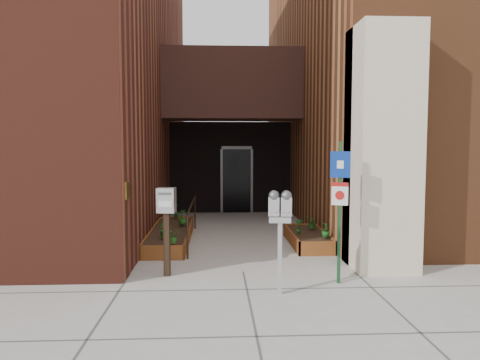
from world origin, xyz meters
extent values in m
plane|color=#9E9991|center=(0.00, 0.00, 0.00)|extent=(80.00, 80.00, 0.00)
cube|color=#5F271B|center=(-6.00, 6.70, 5.00)|extent=(8.00, 14.60, 10.00)
cube|color=brown|center=(6.00, 7.15, 5.00)|extent=(8.00, 13.70, 10.00)
cube|color=beige|center=(2.55, 0.20, 2.20)|extent=(1.10, 1.20, 4.40)
cube|color=black|center=(0.00, 6.00, 4.00)|extent=(4.20, 2.00, 2.00)
cube|color=black|center=(0.00, 7.40, 1.50)|extent=(4.00, 0.30, 3.00)
cube|color=black|center=(0.20, 7.22, 1.05)|extent=(0.90, 0.06, 2.10)
cube|color=#B79338|center=(-1.99, -0.20, 1.50)|extent=(0.04, 0.30, 0.30)
cube|color=brown|center=(-1.55, 0.92, 0.15)|extent=(0.90, 0.04, 0.30)
cube|color=brown|center=(-1.55, 4.48, 0.15)|extent=(0.90, 0.04, 0.30)
cube|color=brown|center=(-1.98, 2.70, 0.15)|extent=(0.04, 3.60, 0.30)
cube|color=brown|center=(-1.12, 2.70, 0.15)|extent=(0.04, 3.60, 0.30)
cube|color=black|center=(-1.55, 2.70, 0.13)|extent=(0.82, 3.52, 0.26)
cube|color=brown|center=(1.60, 1.12, 0.15)|extent=(0.80, 0.04, 0.30)
cube|color=brown|center=(1.60, 3.28, 0.15)|extent=(0.80, 0.04, 0.30)
cube|color=brown|center=(1.22, 2.20, 0.15)|extent=(0.04, 2.20, 0.30)
cube|color=brown|center=(1.98, 2.20, 0.15)|extent=(0.04, 2.20, 0.30)
cube|color=black|center=(1.60, 2.20, 0.13)|extent=(0.72, 2.12, 0.26)
cylinder|color=black|center=(-1.05, 1.00, 0.45)|extent=(0.04, 0.04, 0.90)
cylinder|color=black|center=(-1.05, 4.30, 0.45)|extent=(0.04, 0.04, 0.90)
cylinder|color=black|center=(-1.05, 2.65, 0.88)|extent=(0.04, 3.30, 0.04)
cube|color=#B6B6B9|center=(0.49, -1.23, 0.55)|extent=(0.07, 0.07, 1.10)
cube|color=#B6B6B9|center=(0.49, -1.23, 1.15)|extent=(0.35, 0.17, 0.09)
cube|color=#B6B6B9|center=(0.39, -1.22, 1.35)|extent=(0.18, 0.13, 0.29)
sphere|color=#59595B|center=(0.39, -1.22, 1.51)|extent=(0.16, 0.16, 0.16)
cube|color=white|center=(0.39, -1.28, 1.37)|extent=(0.10, 0.02, 0.06)
cube|color=#B21414|center=(0.39, -1.28, 1.28)|extent=(0.10, 0.02, 0.03)
cube|color=#B6B6B9|center=(0.58, -1.25, 1.35)|extent=(0.18, 0.13, 0.29)
sphere|color=#59595B|center=(0.58, -1.25, 1.51)|extent=(0.16, 0.16, 0.16)
cube|color=white|center=(0.57, -1.30, 1.37)|extent=(0.10, 0.02, 0.06)
cube|color=#B21414|center=(0.57, -1.30, 1.28)|extent=(0.10, 0.02, 0.03)
cube|color=#163E21|center=(1.54, -0.73, 1.16)|extent=(0.07, 0.07, 2.33)
cube|color=navy|center=(1.53, -0.76, 1.96)|extent=(0.31, 0.12, 0.42)
cube|color=white|center=(1.52, -0.76, 1.96)|extent=(0.10, 0.05, 0.13)
cube|color=white|center=(1.53, -0.76, 1.48)|extent=(0.26, 0.11, 0.37)
cube|color=#B21414|center=(1.52, -0.76, 1.64)|extent=(0.25, 0.10, 0.06)
cylinder|color=#B21414|center=(1.52, -0.77, 1.46)|extent=(0.14, 0.06, 0.15)
cube|color=black|center=(-1.33, -0.16, 0.56)|extent=(0.11, 0.11, 1.12)
cube|color=silver|center=(-1.33, -0.16, 1.33)|extent=(0.33, 0.26, 0.43)
cube|color=#59595B|center=(-1.35, -0.28, 1.45)|extent=(0.22, 0.04, 0.04)
cube|color=white|center=(-1.35, -0.28, 1.27)|extent=(0.24, 0.04, 0.10)
imported|color=#255E1B|center=(-1.34, 1.10, 0.46)|extent=(0.40, 0.40, 0.32)
imported|color=#235D1A|center=(-1.61, 1.70, 0.48)|extent=(0.24, 0.24, 0.35)
imported|color=#215B1A|center=(-1.31, 3.22, 0.49)|extent=(0.30, 0.30, 0.37)
imported|color=#1D5418|center=(-1.55, 4.30, 0.49)|extent=(0.23, 0.23, 0.37)
imported|color=#19581E|center=(1.85, 1.53, 0.46)|extent=(0.18, 0.18, 0.31)
imported|color=#1C621F|center=(1.35, 1.94, 0.47)|extent=(0.21, 0.21, 0.34)
imported|color=#1B5919|center=(1.76, 2.55, 0.45)|extent=(0.37, 0.37, 0.30)
camera|label=1|loc=(-0.47, -8.19, 2.30)|focal=35.00mm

